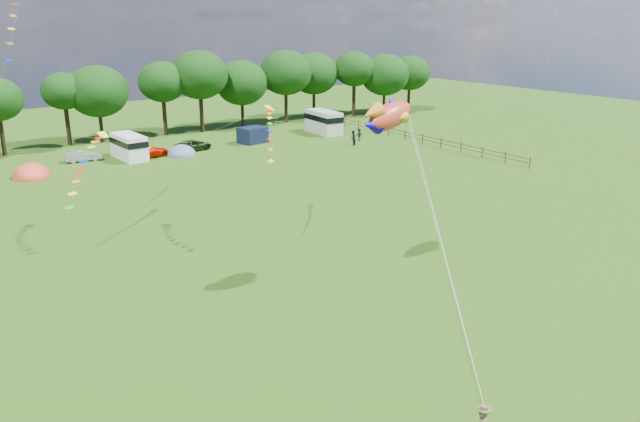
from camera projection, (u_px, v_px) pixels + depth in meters
ground_plane at (416, 333)px, 29.53m from camera, size 180.00×180.00×0.00m
tree_line at (130, 86)px, 73.55m from camera, size 102.98×10.98×10.27m
fence at (414, 136)px, 73.77m from camera, size 0.12×33.12×1.20m
car_b at (83, 156)px, 64.00m from camera, size 3.48×1.53×1.20m
car_c at (148, 151)px, 65.67m from camera, size 4.60×2.56×1.30m
car_d at (193, 145)px, 69.04m from camera, size 4.68×2.84×1.19m
campervan_c at (129, 146)px, 64.93m from camera, size 2.48×5.31×2.55m
campervan_d at (324, 121)px, 79.03m from camera, size 2.92×5.93×2.82m
tent_orange at (32, 177)px, 57.88m from camera, size 3.37×3.69×2.64m
tent_greyblue at (182, 155)px, 66.77m from camera, size 3.11×3.41×2.31m
awning_navy at (253, 135)px, 73.14m from camera, size 3.37×2.94×1.85m
fish_kite at (387, 116)px, 32.39m from camera, size 3.98×1.91×2.09m
streamer_kite_b at (89, 158)px, 40.74m from camera, size 4.32×4.59×3.81m
streamer_kite_c at (270, 124)px, 40.47m from camera, size 3.20×4.95×2.81m
walker_a at (353, 138)px, 71.80m from camera, size 0.98×0.85×1.71m
walker_b at (359, 134)px, 74.56m from camera, size 0.97×0.51×1.46m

